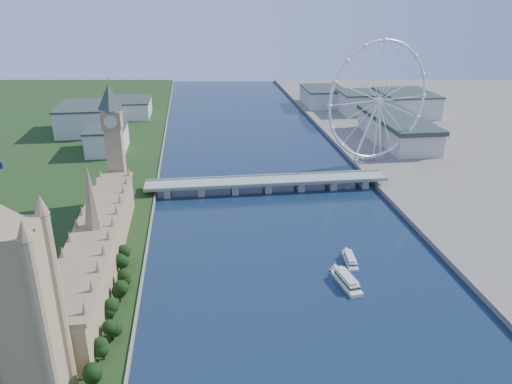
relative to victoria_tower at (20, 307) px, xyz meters
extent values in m
cube|color=tan|center=(0.00, 0.00, -8.49)|extent=(22.00, 22.00, 86.00)
cube|color=tan|center=(7.00, 115.00, -37.49)|extent=(24.00, 200.00, 28.00)
cone|color=#937A59|center=(7.00, 115.00, -1.49)|extent=(12.00, 12.00, 40.00)
cube|color=tan|center=(7.00, 223.00, -11.49)|extent=(13.00, 13.00, 80.00)
cube|color=#937A59|center=(7.00, 223.00, 20.51)|extent=(15.00, 15.00, 14.00)
pyramid|color=#2D3833|center=(7.00, 223.00, 48.51)|extent=(20.02, 20.02, 20.00)
cube|color=gray|center=(135.00, 245.00, -45.99)|extent=(220.00, 22.00, 2.00)
cube|color=gray|center=(45.00, 245.00, -50.74)|extent=(6.00, 20.00, 7.50)
cube|color=gray|center=(75.00, 245.00, -50.74)|extent=(6.00, 20.00, 7.50)
cube|color=gray|center=(105.00, 245.00, -50.74)|extent=(6.00, 20.00, 7.50)
cube|color=gray|center=(135.00, 245.00, -50.74)|extent=(6.00, 20.00, 7.50)
cube|color=gray|center=(165.00, 245.00, -50.74)|extent=(6.00, 20.00, 7.50)
cube|color=gray|center=(195.00, 245.00, -50.74)|extent=(6.00, 20.00, 7.50)
cube|color=gray|center=(225.00, 245.00, -50.74)|extent=(6.00, 20.00, 7.50)
torus|color=silver|center=(255.00, 300.00, 13.51)|extent=(113.60, 39.12, 118.60)
cylinder|color=silver|center=(255.00, 300.00, 13.51)|extent=(7.25, 6.61, 6.00)
cube|color=gray|center=(252.00, 310.00, -50.49)|extent=(14.00, 10.00, 2.00)
cube|color=beige|center=(-25.00, 375.00, -38.49)|extent=(40.00, 60.00, 26.00)
cube|color=beige|center=(-65.00, 465.00, -35.49)|extent=(60.00, 80.00, 32.00)
cube|color=beige|center=(-15.00, 545.00, -40.49)|extent=(50.00, 70.00, 22.00)
cube|color=beige|center=(315.00, 525.00, -37.49)|extent=(60.00, 60.00, 28.00)
cube|color=beige|center=(375.00, 505.00, -36.49)|extent=(70.00, 90.00, 30.00)
cube|color=beige|center=(275.00, 585.00, -39.49)|extent=(60.00, 80.00, 24.00)
camera|label=1|loc=(71.34, -174.56, 115.23)|focal=35.00mm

